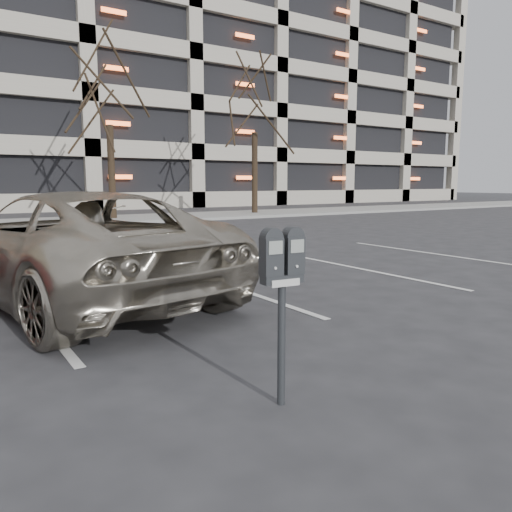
# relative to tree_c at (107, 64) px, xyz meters

# --- Properties ---
(ground) EXTENTS (140.00, 140.00, 0.00)m
(ground) POSITION_rel_tree_c_xyz_m (-4.00, -16.00, -6.24)
(ground) COLOR #28282B
(ground) RESTS_ON ground
(sidewalk) EXTENTS (80.00, 4.00, 0.12)m
(sidewalk) POSITION_rel_tree_c_xyz_m (-4.00, 0.00, -6.18)
(sidewalk) COLOR gray
(sidewalk) RESTS_ON ground
(stall_lines) EXTENTS (16.90, 5.20, 0.00)m
(stall_lines) POSITION_rel_tree_c_xyz_m (-5.40, -13.70, -6.23)
(stall_lines) COLOR silver
(stall_lines) RESTS_ON ground
(parking_garage) EXTENTS (52.00, 20.00, 19.00)m
(parking_garage) POSITION_rel_tree_c_xyz_m (8.00, 17.84, 3.03)
(parking_garage) COLOR black
(parking_garage) RESTS_ON ground
(tree_c) EXTENTS (3.80, 3.80, 8.63)m
(tree_c) POSITION_rel_tree_c_xyz_m (0.00, 0.00, 0.00)
(tree_c) COLOR black
(tree_c) RESTS_ON ground
(tree_d) EXTENTS (3.87, 3.87, 8.79)m
(tree_d) POSITION_rel_tree_c_xyz_m (7.00, 0.00, 0.12)
(tree_d) COLOR black
(tree_d) RESTS_ON ground
(parking_meter) EXTENTS (0.33, 0.16, 1.25)m
(parking_meter) POSITION_rel_tree_c_xyz_m (-4.36, -17.80, -5.28)
(parking_meter) COLOR black
(parking_meter) RESTS_ON ground
(suv_silver) EXTENTS (3.32, 5.63, 1.48)m
(suv_silver) POSITION_rel_tree_c_xyz_m (-4.79, -13.62, -5.50)
(suv_silver) COLOR #ADA594
(suv_silver) RESTS_ON ground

